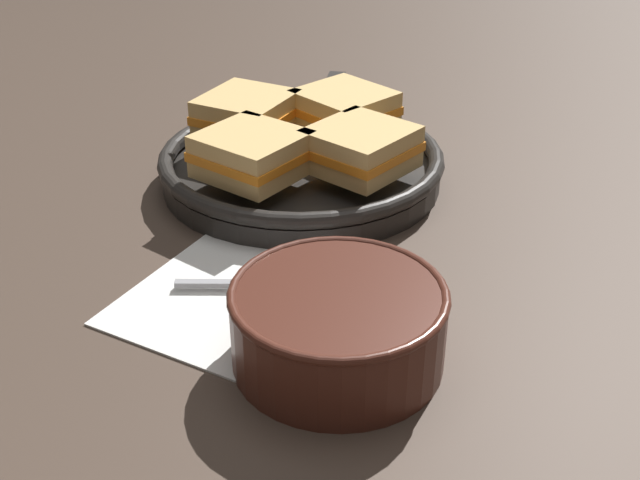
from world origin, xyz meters
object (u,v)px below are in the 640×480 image
(spoon, at_px, (294,284))
(skillet, at_px, (302,165))
(soup_bowl, at_px, (338,321))
(sandwich_near_right, at_px, (344,110))
(sandwich_near_left, at_px, (361,148))
(sandwich_far_right, at_px, (252,154))
(sandwich_far_left, at_px, (247,114))

(spoon, height_order, skillet, skillet)
(soup_bowl, distance_m, sandwich_near_right, 0.39)
(spoon, bearing_deg, skillet, 89.80)
(spoon, height_order, sandwich_near_left, sandwich_near_left)
(sandwich_near_left, bearing_deg, soup_bowl, -62.80)
(soup_bowl, bearing_deg, sandwich_far_right, 141.26)
(skillet, distance_m, sandwich_near_right, 0.09)
(sandwich_near_left, distance_m, sandwich_far_left, 0.16)
(sandwich_far_left, bearing_deg, sandwich_far_right, -49.55)
(sandwich_near_right, bearing_deg, soup_bowl, -58.93)
(sandwich_near_right, bearing_deg, sandwich_far_right, -94.55)
(spoon, xyz_separation_m, sandwich_near_left, (-0.04, 0.19, 0.06))
(soup_bowl, height_order, spoon, soup_bowl)
(spoon, xyz_separation_m, sandwich_near_right, (-0.12, 0.27, 0.06))
(skillet, xyz_separation_m, sandwich_far_left, (-0.08, 0.00, 0.04))
(soup_bowl, height_order, sandwich_near_right, sandwich_near_right)
(soup_bowl, relative_size, sandwich_near_left, 1.51)
(sandwich_near_left, height_order, sandwich_near_right, same)
(spoon, xyz_separation_m, sandwich_far_right, (-0.13, 0.11, 0.06))
(sandwich_near_right, distance_m, sandwich_far_left, 0.12)
(skillet, relative_size, sandwich_near_right, 3.61)
(skillet, bearing_deg, sandwich_near_left, -5.86)
(soup_bowl, xyz_separation_m, spoon, (-0.09, 0.06, -0.03))
(soup_bowl, relative_size, spoon, 1.23)
(sandwich_far_right, bearing_deg, sandwich_near_left, 40.45)
(spoon, distance_m, skillet, 0.23)
(sandwich_far_right, bearing_deg, sandwich_near_right, 85.45)
(sandwich_near_right, xyz_separation_m, sandwich_far_left, (-0.09, -0.08, 0.00))
(sandwich_far_left, bearing_deg, skillet, -3.20)
(sandwich_near_right, xyz_separation_m, sandwich_far_right, (-0.01, -0.16, 0.00))
(soup_bowl, bearing_deg, sandwich_near_right, 121.07)
(soup_bowl, height_order, sandwich_far_right, sandwich_far_right)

